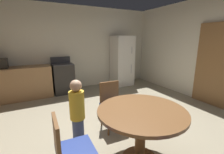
{
  "coord_description": "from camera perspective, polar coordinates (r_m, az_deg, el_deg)",
  "views": [
    {
      "loc": [
        -1.26,
        -2.12,
        1.64
      ],
      "look_at": [
        0.18,
        0.68,
        0.88
      ],
      "focal_mm": 24.97,
      "sensor_mm": 36.0,
      "label": 1
    }
  ],
  "objects": [
    {
      "name": "door_panelled",
      "position": [
        4.63,
        32.84,
        3.76
      ],
      "size": [
        0.05,
        0.84,
        2.04
      ],
      "primitive_type": "cube",
      "color": "olive",
      "rests_on": "ground"
    },
    {
      "name": "person_child",
      "position": [
        2.41,
        -12.55,
        -12.9
      ],
      "size": [
        0.31,
        0.31,
        1.09
      ],
      "rotation": [
        0.0,
        0.0,
        5.54
      ],
      "color": "#3D4C84",
      "rests_on": "ground"
    },
    {
      "name": "refrigerator",
      "position": [
        5.67,
        3.69,
        5.91
      ],
      "size": [
        0.68,
        0.68,
        1.76
      ],
      "color": "white",
      "rests_on": "ground"
    },
    {
      "name": "oven_range",
      "position": [
        5.08,
        -17.4,
        -0.35
      ],
      "size": [
        0.6,
        0.6,
        1.1
      ],
      "color": "#2D2B28",
      "rests_on": "ground"
    },
    {
      "name": "wall_right",
      "position": [
        4.77,
        32.2,
        8.09
      ],
      "size": [
        0.12,
        5.65,
        2.7
      ],
      "primitive_type": "cube",
      "color": "silver",
      "rests_on": "ground"
    },
    {
      "name": "ground_plane",
      "position": [
        2.97,
        3.13,
        -19.97
      ],
      "size": [
        14.0,
        14.0,
        0.0
      ],
      "primitive_type": "plane",
      "color": "gray"
    },
    {
      "name": "dining_table",
      "position": [
        2.16,
        10.61,
        -15.46
      ],
      "size": [
        1.15,
        1.15,
        0.76
      ],
      "color": "brown",
      "rests_on": "ground"
    },
    {
      "name": "wall_back",
      "position": [
        5.43,
        -13.91,
        10.19
      ],
      "size": [
        5.85,
        0.12,
        2.7
      ],
      "primitive_type": "cube",
      "color": "silver",
      "rests_on": "ground"
    },
    {
      "name": "kitchen_counter",
      "position": [
        5.04,
        -31.53,
        -2.09
      ],
      "size": [
        1.81,
        0.6,
        0.9
      ],
      "primitive_type": "cube",
      "color": "#9E754C",
      "rests_on": "ground"
    },
    {
      "name": "chair_west",
      "position": [
        1.9,
        -15.46,
        -23.86
      ],
      "size": [
        0.41,
        0.41,
        0.87
      ],
      "rotation": [
        0.0,
        0.0,
        6.26
      ],
      "color": "brown",
      "rests_on": "ground"
    },
    {
      "name": "chair_north",
      "position": [
        2.94,
        -0.1,
        -9.19
      ],
      "size": [
        0.42,
        0.42,
        0.87
      ],
      "rotation": [
        0.0,
        0.0,
        4.66
      ],
      "color": "brown",
      "rests_on": "ground"
    }
  ]
}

